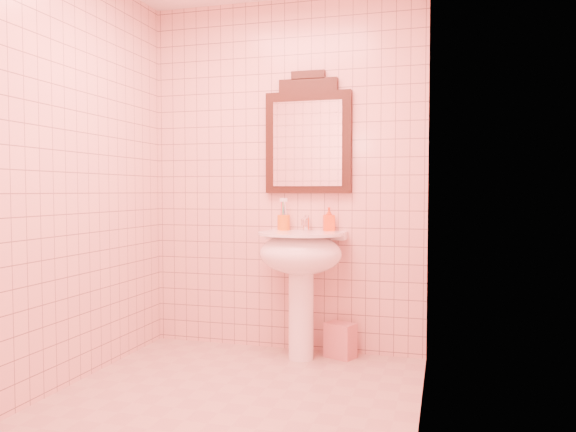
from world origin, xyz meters
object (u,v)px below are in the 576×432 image
(mirror, at_px, (308,137))
(soap_dispenser, at_px, (329,219))
(pedestal_sink, at_px, (301,262))
(toothbrush_cup, at_px, (284,222))
(towel, at_px, (340,340))

(mirror, height_order, soap_dispenser, mirror)
(pedestal_sink, relative_size, mirror, 1.01)
(mirror, bearing_deg, toothbrush_cup, -163.97)
(soap_dispenser, bearing_deg, pedestal_sink, -151.69)
(toothbrush_cup, relative_size, towel, 0.86)
(pedestal_sink, bearing_deg, mirror, 90.00)
(towel, bearing_deg, mirror, 159.87)
(toothbrush_cup, bearing_deg, pedestal_sink, -42.93)
(pedestal_sink, height_order, towel, pedestal_sink)
(mirror, distance_m, towel, 1.43)
(mirror, xyz_separation_m, towel, (0.25, -0.09, -1.40))
(pedestal_sink, relative_size, towel, 3.64)
(toothbrush_cup, xyz_separation_m, soap_dispenser, (0.32, 0.01, 0.03))
(mirror, bearing_deg, pedestal_sink, -90.00)
(mirror, relative_size, toothbrush_cup, 4.18)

